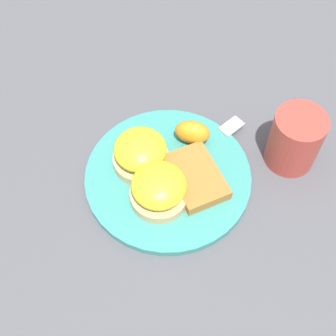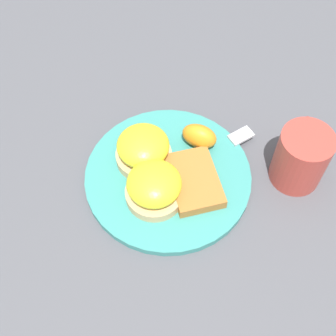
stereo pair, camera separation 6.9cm
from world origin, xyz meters
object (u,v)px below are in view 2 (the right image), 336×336
hashbrown_patty (194,181)px  fork (209,153)px  orange_wedge (199,136)px  sandwich_benedict_left (143,149)px  sandwich_benedict_right (154,187)px  cup (301,157)px

hashbrown_patty → fork: 0.07m
fork → orange_wedge: bearing=53.1°
hashbrown_patty → orange_wedge: bearing=6.4°
sandwich_benedict_left → fork: bearing=-69.7°
sandwich_benedict_left → fork: sandwich_benedict_left is taller
orange_wedge → fork: bearing=-126.9°
sandwich_benedict_right → orange_wedge: 0.13m
orange_wedge → cup: (-0.01, -0.17, 0.02)m
hashbrown_patty → orange_wedge: size_ratio=1.84×
fork → cup: size_ratio=1.36×
sandwich_benedict_right → hashbrown_patty: bearing=-55.4°
sandwich_benedict_right → fork: 0.13m
sandwich_benedict_right → sandwich_benedict_left: bearing=29.1°
sandwich_benedict_right → orange_wedge: size_ratio=1.55×
sandwich_benedict_right → cup: 0.24m
hashbrown_patty → orange_wedge: orange_wedge is taller
sandwich_benedict_right → hashbrown_patty: sandwich_benedict_right is taller
orange_wedge → fork: 0.03m
hashbrown_patty → fork: hashbrown_patty is taller
orange_wedge → cup: 0.17m
sandwich_benedict_left → cup: bearing=-80.5°
sandwich_benedict_left → cup: (0.04, -0.25, 0.01)m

